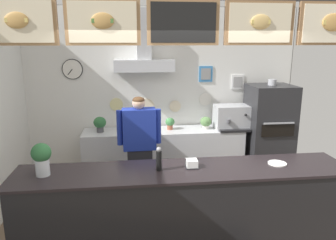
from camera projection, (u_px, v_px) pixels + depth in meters
The scene contains 13 objects.
back_wall_assembly at pixel (161, 89), 5.65m from camera, with size 4.78×2.46×2.97m.
service_counter at pixel (184, 213), 3.61m from camera, with size 3.63×0.68×1.05m.
back_prep_counter at pixel (164, 155), 5.67m from camera, with size 2.74×0.57×0.90m.
pizza_oven at pixel (268, 132), 5.66m from camera, with size 0.74×0.73×1.77m.
shop_worker at pixel (140, 150), 4.60m from camera, with size 0.62×0.24×1.65m.
espresso_machine at pixel (232, 117), 5.62m from camera, with size 0.58×0.47×0.41m.
potted_thyme at pixel (170, 123), 5.57m from camera, with size 0.16×0.16×0.21m.
potted_sage at pixel (206, 122), 5.62m from camera, with size 0.19×0.19×0.21m.
potted_basil at pixel (100, 123), 5.40m from camera, with size 0.21×0.21×0.26m.
pepper_grinder at pixel (159, 159), 3.42m from camera, with size 0.06×0.06×0.26m.
basil_vase at pixel (42, 158), 3.29m from camera, with size 0.20×0.20×0.34m.
napkin_holder at pixel (192, 164), 3.53m from camera, with size 0.15×0.14×0.10m.
condiment_plate at pixel (277, 163), 3.64m from camera, with size 0.21×0.21×0.01m.
Camera 1 is at (-0.55, -3.46, 2.40)m, focal length 34.60 mm.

